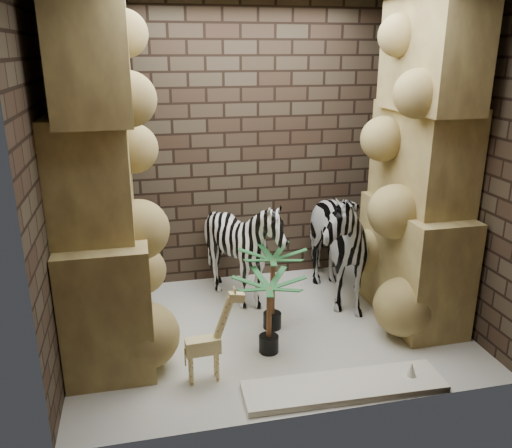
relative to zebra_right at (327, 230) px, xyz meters
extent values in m
plane|color=beige|center=(-0.73, -0.50, -0.75)|extent=(3.50, 3.50, 0.00)
plane|color=#34241B|center=(-0.73, 0.75, 0.75)|extent=(3.50, 0.00, 3.50)
plane|color=#34241B|center=(-0.73, -1.75, 0.75)|extent=(3.50, 0.00, 3.50)
plane|color=#34241B|center=(-2.48, -0.50, 0.75)|extent=(0.00, 3.00, 3.00)
plane|color=#34241B|center=(1.02, -0.50, 0.75)|extent=(0.00, 3.00, 3.00)
imported|color=white|center=(0.00, 0.00, 0.00)|extent=(0.73, 1.29, 1.50)
imported|color=white|center=(-0.85, 0.07, -0.22)|extent=(1.27, 1.41, 1.06)
cube|color=white|center=(-0.39, -1.53, -0.72)|extent=(1.58, 0.43, 0.05)
camera|label=1|loc=(-1.81, -4.72, 1.73)|focal=36.77mm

